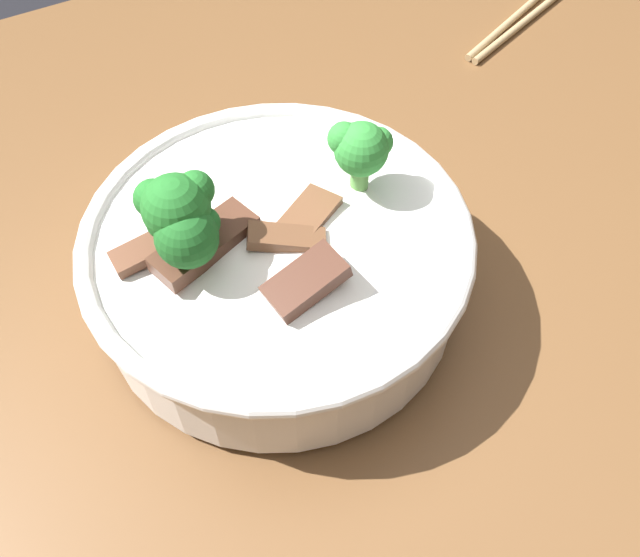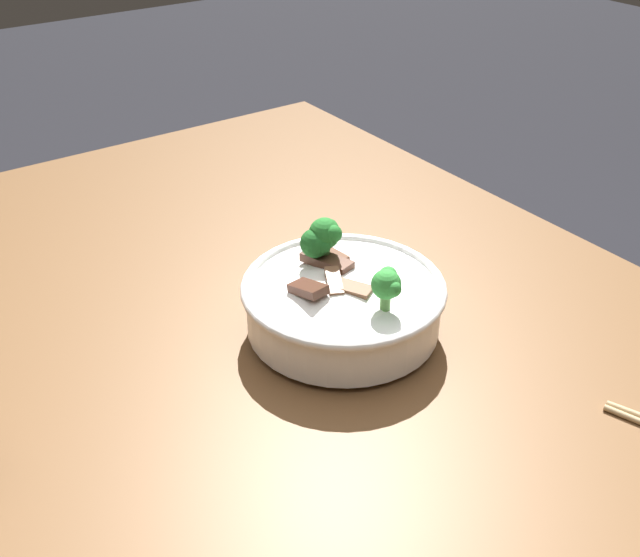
# 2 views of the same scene
# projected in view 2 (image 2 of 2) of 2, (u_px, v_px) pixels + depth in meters

# --- Properties ---
(dining_table) EXTENTS (1.54, 0.97, 0.76)m
(dining_table) POSITION_uv_depth(u_px,v_px,m) (328.00, 420.00, 0.94)
(dining_table) COLOR brown
(dining_table) RESTS_ON ground
(rice_bowl) EXTENTS (0.25, 0.25, 0.13)m
(rice_bowl) POSITION_uv_depth(u_px,v_px,m) (343.00, 301.00, 0.91)
(rice_bowl) COLOR white
(rice_bowl) RESTS_ON dining_table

